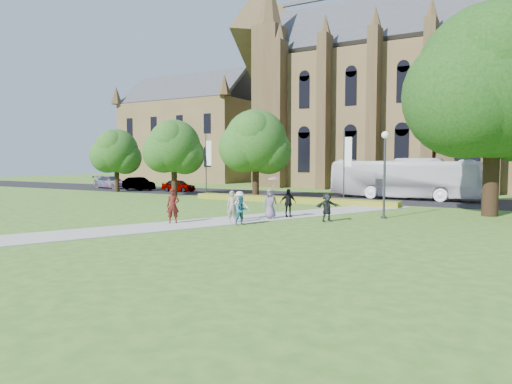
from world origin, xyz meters
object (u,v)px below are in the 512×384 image
Objects in this scene: streetlamp at (385,164)px; pedestrian_0 at (173,206)px; tour_coach at (404,179)px; car_0 at (179,185)px; car_1 at (139,184)px; large_tree at (494,82)px; car_2 at (111,182)px.

pedestrian_0 is (-9.53, -8.13, -2.31)m from streetlamp.
tour_coach is 24.05m from car_0.
car_0 is at bearing -72.84° from car_1.
streetlamp is 0.40× the size of large_tree.
streetlamp is 28.66m from car_0.
tour_coach is at bearing 36.54° from pedestrian_0.
streetlamp is at bearing -98.57° from car_1.
streetlamp is 39.14m from car_2.
streetlamp is at bearing -140.71° from large_tree.
car_0 is (-25.82, 12.17, -2.60)m from streetlamp.
car_0 is at bearing 154.77° from streetlamp.
car_2 is at bearing 97.95° from tour_coach.
car_1 is at bearing 100.60° from tour_coach.
streetlamp is 14.95m from tour_coach.
tour_coach is 24.13m from pedestrian_0.
tour_coach is at bearing 125.96° from large_tree.
streetlamp reaches higher than pedestrian_0.
car_0 is (-31.32, 7.67, -7.67)m from large_tree.
car_2 is (-42.44, 8.19, -7.58)m from large_tree.
streetlamp is 12.74m from pedestrian_0.
tour_coach reaches higher than car_1.
car_1 is at bearing 96.07° from car_0.
streetlamp is 1.15× the size of car_1.
tour_coach is 2.88× the size of car_1.
car_0 is at bearing -87.33° from car_2.
car_2 is (-36.94, 12.69, -2.51)m from streetlamp.
streetlamp is 2.76× the size of pedestrian_0.
streetlamp is 33.52m from car_1.
large_tree is 20.97m from pedestrian_0.
large_tree is 38.28m from car_1.
streetlamp is 1.00× the size of car_2.
car_2 is (-11.12, 0.52, 0.08)m from car_0.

